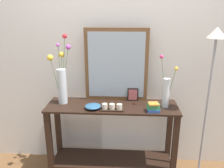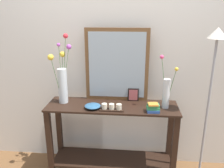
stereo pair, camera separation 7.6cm
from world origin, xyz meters
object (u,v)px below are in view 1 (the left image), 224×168
(floor_lamp, at_px, (210,84))
(tall_vase_left, at_px, (62,80))
(candle_tray, at_px, (112,108))
(decorative_bowl, at_px, (93,106))
(mirror_leaning, at_px, (116,65))
(book_stack, at_px, (153,107))
(vase_right, at_px, (166,91))
(picture_frame_small, at_px, (133,95))
(console_table, at_px, (112,134))

(floor_lamp, bearing_deg, tall_vase_left, 175.38)
(tall_vase_left, height_order, candle_tray, tall_vase_left)
(candle_tray, bearing_deg, decorative_bowl, 173.36)
(candle_tray, xyz_separation_m, floor_lamp, (0.95, 0.04, 0.25))
(decorative_bowl, bearing_deg, floor_lamp, 1.05)
(mirror_leaning, bearing_deg, book_stack, -37.71)
(vase_right, bearing_deg, mirror_leaning, 160.63)
(decorative_bowl, bearing_deg, mirror_leaning, 50.36)
(picture_frame_small, relative_size, floor_lamp, 0.09)
(console_table, xyz_separation_m, candle_tray, (0.01, -0.12, 0.37))
(mirror_leaning, height_order, candle_tray, mirror_leaning)
(console_table, distance_m, floor_lamp, 1.15)
(vase_right, height_order, floor_lamp, floor_lamp)
(book_stack, bearing_deg, picture_frame_small, 126.08)
(vase_right, bearing_deg, floor_lamp, -9.72)
(picture_frame_small, height_order, decorative_bowl, picture_frame_small)
(picture_frame_small, bearing_deg, floor_lamp, -17.09)
(console_table, bearing_deg, picture_frame_small, 33.70)
(tall_vase_left, xyz_separation_m, floor_lamp, (1.50, -0.12, 0.02))
(picture_frame_small, bearing_deg, tall_vase_left, -172.09)
(console_table, relative_size, floor_lamp, 0.83)
(console_table, distance_m, decorative_bowl, 0.43)
(mirror_leaning, bearing_deg, vase_right, -19.37)
(tall_vase_left, xyz_separation_m, decorative_bowl, (0.35, -0.14, -0.23))
(mirror_leaning, height_order, book_stack, mirror_leaning)
(book_stack, bearing_deg, candle_tray, 179.72)
(tall_vase_left, height_order, book_stack, tall_vase_left)
(vase_right, bearing_deg, book_stack, -139.22)
(book_stack, distance_m, floor_lamp, 0.59)
(picture_frame_small, relative_size, book_stack, 1.12)
(tall_vase_left, xyz_separation_m, book_stack, (0.96, -0.17, -0.21))
(book_stack, bearing_deg, mirror_leaning, 142.29)
(mirror_leaning, relative_size, floor_lamp, 0.48)
(tall_vase_left, height_order, floor_lamp, floor_lamp)
(vase_right, distance_m, picture_frame_small, 0.38)
(vase_right, height_order, book_stack, vase_right)
(book_stack, bearing_deg, decorative_bowl, 177.65)
(console_table, xyz_separation_m, vase_right, (0.55, -0.01, 0.52))
(mirror_leaning, bearing_deg, candle_tray, -95.44)
(vase_right, height_order, candle_tray, vase_right)
(vase_right, relative_size, book_stack, 4.25)
(mirror_leaning, relative_size, candle_tray, 3.26)
(console_table, distance_m, vase_right, 0.76)
(picture_frame_small, bearing_deg, console_table, -146.30)
(floor_lamp, bearing_deg, candle_tray, -177.35)
(decorative_bowl, bearing_deg, picture_frame_small, 30.99)
(candle_tray, bearing_deg, picture_frame_small, 51.59)
(candle_tray, height_order, floor_lamp, floor_lamp)
(candle_tray, relative_size, picture_frame_small, 1.69)
(mirror_leaning, height_order, tall_vase_left, mirror_leaning)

